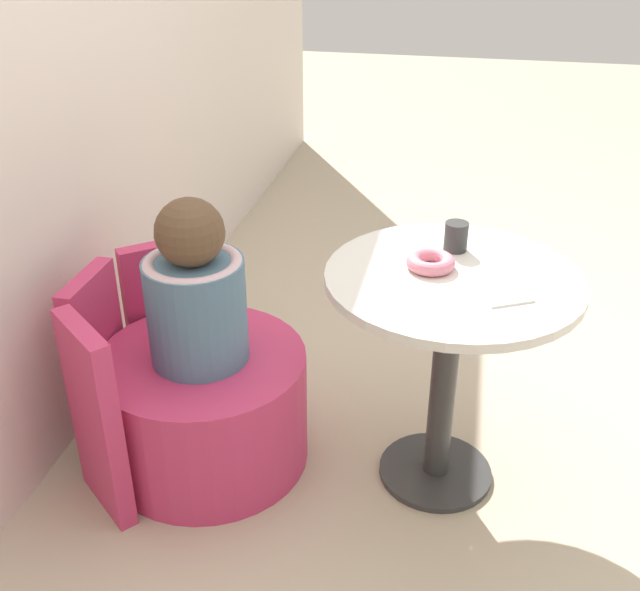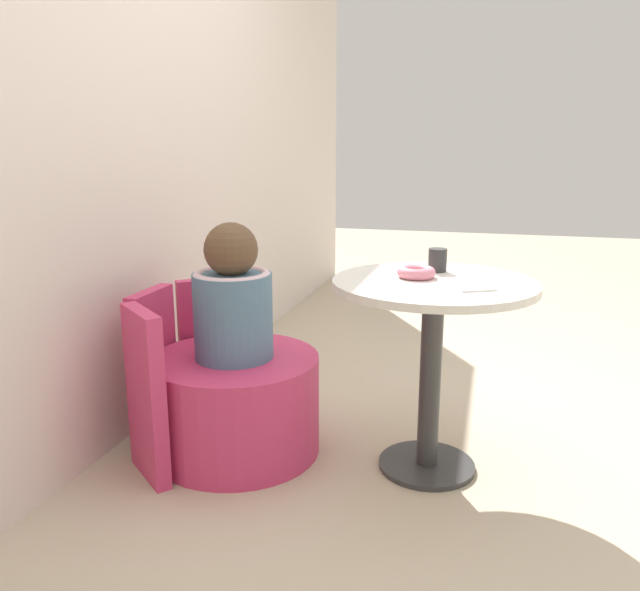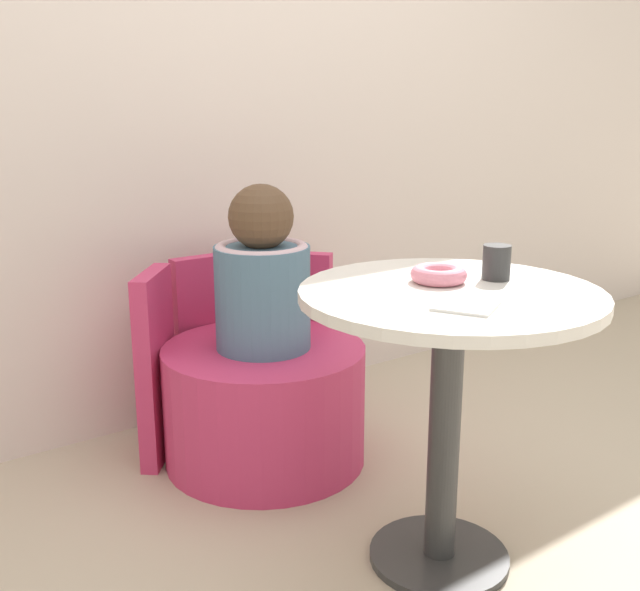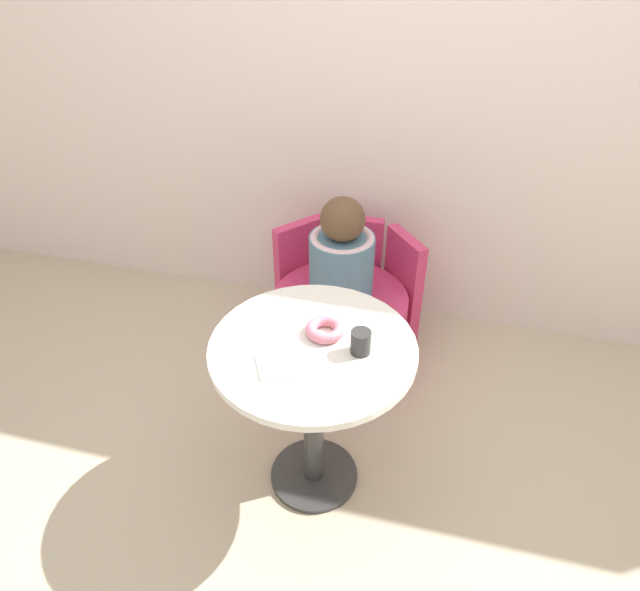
% 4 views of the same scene
% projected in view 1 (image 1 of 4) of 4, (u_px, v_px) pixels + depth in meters
% --- Properties ---
extents(ground_plane, '(12.00, 12.00, 0.00)m').
position_uv_depth(ground_plane, '(436.00, 461.00, 2.21)').
color(ground_plane, '#B7A88E').
extents(back_wall, '(6.00, 0.06, 2.40)m').
position_uv_depth(back_wall, '(10.00, 22.00, 1.84)').
color(back_wall, silver).
rests_on(back_wall, ground_plane).
extents(round_table, '(0.65, 0.65, 0.65)m').
position_uv_depth(round_table, '(447.00, 326.00, 1.93)').
color(round_table, '#333333').
rests_on(round_table, ground_plane).
extents(tub_chair, '(0.58, 0.58, 0.35)m').
position_uv_depth(tub_chair, '(206.00, 407.00, 2.15)').
color(tub_chair, '#C63360').
rests_on(tub_chair, ground_plane).
extents(booth_backrest, '(0.68, 0.25, 0.56)m').
position_uv_depth(booth_backrest, '(123.00, 366.00, 2.15)').
color(booth_backrest, '#C63360').
rests_on(booth_backrest, ground_plane).
extents(child_figure, '(0.27, 0.27, 0.47)m').
position_uv_depth(child_figure, '(195.00, 292.00, 1.97)').
color(child_figure, slate).
rests_on(child_figure, tub_chair).
extents(donut, '(0.12, 0.12, 0.04)m').
position_uv_depth(donut, '(431.00, 262.00, 1.88)').
color(donut, pink).
rests_on(donut, round_table).
extents(cup, '(0.06, 0.06, 0.08)m').
position_uv_depth(cup, '(456.00, 237.00, 1.96)').
color(cup, '#2D2D2D').
rests_on(cup, round_table).
extents(paper_napkin, '(0.15, 0.15, 0.01)m').
position_uv_depth(paper_napkin, '(502.00, 293.00, 1.76)').
color(paper_napkin, white).
rests_on(paper_napkin, round_table).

